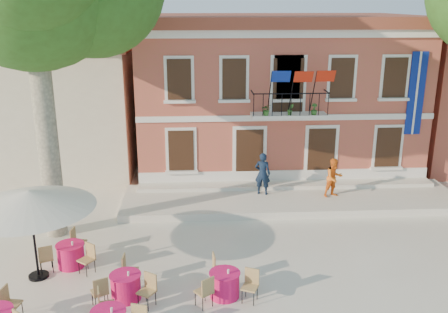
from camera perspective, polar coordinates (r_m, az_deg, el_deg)
ground at (r=17.08m, az=3.65°, el=-11.05°), size 90.00×90.00×0.00m
main_building at (r=25.58m, az=5.64°, el=7.46°), size 13.50×9.59×7.50m
neighbor_west at (r=27.44m, az=-19.36°, el=6.05°), size 9.40×9.40×6.40m
terrace at (r=21.26m, az=7.63°, el=-4.85°), size 14.00×3.40×0.30m
patio_umbrella at (r=15.71m, az=-21.36°, el=-4.63°), size 3.82×3.82×2.84m
pedestrian_navy at (r=20.98m, az=4.43°, el=-1.96°), size 0.76×0.60×1.81m
pedestrian_orange at (r=21.18m, az=12.46°, el=-2.39°), size 0.96×0.85×1.64m
cafe_table_0 at (r=14.82m, az=-11.16°, el=-14.24°), size 1.87×1.68×0.95m
cafe_table_3 at (r=16.86m, az=-17.12°, el=-10.61°), size 1.85×1.74×0.95m
cafe_table_4 at (r=14.65m, az=0.08°, el=-14.27°), size 1.86×1.72×0.95m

